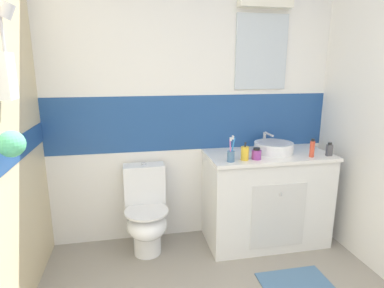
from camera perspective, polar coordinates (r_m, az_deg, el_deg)
wall_back_tiled at (r=2.92m, az=0.16°, el=7.09°), size 3.20×0.20×2.50m
vanity_cabinet at (r=3.03m, az=13.12°, el=-9.39°), size 1.10×0.57×0.85m
sink_basin at (r=2.91m, az=14.50°, el=-0.54°), size 0.34×0.39×0.16m
toilet at (r=2.84m, az=-8.27°, el=-12.25°), size 0.37×0.50×0.77m
toothbrush_cup at (r=2.56m, az=7.05°, el=-1.99°), size 0.06×0.06×0.22m
soap_dispenser at (r=2.62m, az=9.52°, el=-1.66°), size 0.07×0.07×0.15m
deodorant_spray_can at (r=2.86m, az=20.88°, el=-0.75°), size 0.04×0.04×0.16m
perfume_flask_small at (r=2.96m, az=23.56°, el=-0.91°), size 0.05×0.03×0.12m
hair_gel_jar at (r=2.67m, az=11.57°, el=-1.79°), size 0.08×0.08×0.10m
bath_mat at (r=2.72m, az=18.25°, el=-22.83°), size 0.52×0.34×0.01m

